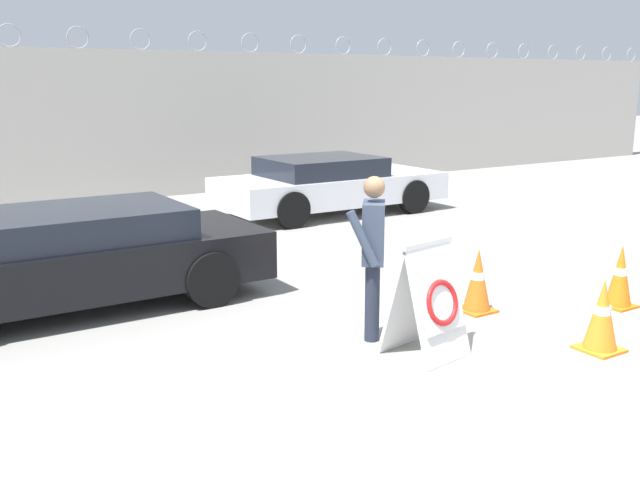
{
  "coord_description": "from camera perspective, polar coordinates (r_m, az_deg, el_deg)",
  "views": [
    {
      "loc": [
        -5.36,
        -4.78,
        2.63
      ],
      "look_at": [
        -1.02,
        2.09,
        0.81
      ],
      "focal_mm": 40.0,
      "sensor_mm": 36.0,
      "label": 1
    }
  ],
  "objects": [
    {
      "name": "ground_plane",
      "position": [
        7.65,
        15.15,
        -7.95
      ],
      "size": [
        90.0,
        90.0,
        0.0
      ],
      "primitive_type": "plane",
      "color": "gray"
    },
    {
      "name": "perimeter_wall",
      "position": [
        16.83,
        -13.84,
        8.96
      ],
      "size": [
        36.0,
        0.3,
        3.76
      ],
      "color": "#ADA8A0",
      "rests_on": "ground_plane"
    },
    {
      "name": "barricade_sign",
      "position": [
        6.97,
        8.73,
        -4.7
      ],
      "size": [
        0.76,
        0.76,
        1.15
      ],
      "rotation": [
        0.0,
        0.0,
        0.18
      ],
      "color": "white",
      "rests_on": "ground_plane"
    },
    {
      "name": "security_guard",
      "position": [
        7.29,
        4.24,
        -0.81
      ],
      "size": [
        0.62,
        0.53,
        1.7
      ],
      "rotation": [
        0.0,
        0.0,
        -2.23
      ],
      "color": "#232838",
      "rests_on": "ground_plane"
    },
    {
      "name": "traffic_cone_near",
      "position": [
        9.13,
        22.88,
        -2.7
      ],
      "size": [
        0.35,
        0.35,
        0.75
      ],
      "color": "orange",
      "rests_on": "ground_plane"
    },
    {
      "name": "traffic_cone_mid",
      "position": [
        7.6,
        21.64,
        -5.65
      ],
      "size": [
        0.39,
        0.39,
        0.73
      ],
      "color": "orange",
      "rests_on": "ground_plane"
    },
    {
      "name": "traffic_cone_far",
      "position": [
        8.45,
        12.5,
        -3.2
      ],
      "size": [
        0.37,
        0.37,
        0.75
      ],
      "color": "orange",
      "rests_on": "ground_plane"
    },
    {
      "name": "parked_car_front_coupe",
      "position": [
        8.85,
        -19.1,
        -1.28
      ],
      "size": [
        4.54,
        1.92,
        1.18
      ],
      "rotation": [
        0.0,
        0.0,
        3.15
      ],
      "color": "black",
      "rests_on": "ground_plane"
    },
    {
      "name": "parked_car_rear_sedan",
      "position": [
        14.37,
        0.66,
        4.5
      ],
      "size": [
        4.6,
        2.02,
        1.15
      ],
      "rotation": [
        0.0,
        0.0,
        0.0
      ],
      "color": "black",
      "rests_on": "ground_plane"
    }
  ]
}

